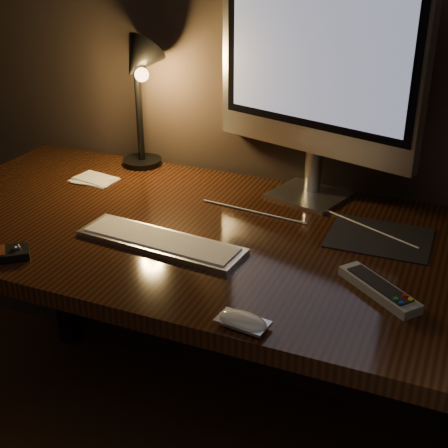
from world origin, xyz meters
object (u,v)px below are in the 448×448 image
at_px(monitor, 317,65).
at_px(tv_remote, 379,289).
at_px(desk, 230,266).
at_px(mouse, 243,323).
at_px(keyboard, 161,241).
at_px(desk_lamp, 139,79).

distance_m(monitor, tv_remote, 0.60).
bearing_deg(desk, tv_remote, -25.72).
relative_size(desk, monitor, 2.67).
xyz_separation_m(monitor, mouse, (0.06, -0.62, -0.34)).
distance_m(keyboard, mouse, 0.37).
height_order(desk, tv_remote, tv_remote).
xyz_separation_m(tv_remote, desk_lamp, (-0.78, 0.42, 0.26)).
bearing_deg(desk, desk_lamp, 148.59).
distance_m(keyboard, tv_remote, 0.50).
relative_size(monitor, desk_lamp, 1.49).
distance_m(desk, monitor, 0.55).
bearing_deg(keyboard, tv_remote, 2.90).
bearing_deg(monitor, keyboard, -104.52).
height_order(keyboard, tv_remote, tv_remote).
xyz_separation_m(desk, keyboard, (-0.10, -0.18, 0.14)).
relative_size(mouse, desk_lamp, 0.24).
bearing_deg(desk, monitor, 57.92).
height_order(tv_remote, desk_lamp, desk_lamp).
distance_m(desk, keyboard, 0.24).
xyz_separation_m(desk, monitor, (0.14, 0.22, 0.48)).
bearing_deg(tv_remote, desk, -167.23).
bearing_deg(desk_lamp, keyboard, -64.63).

